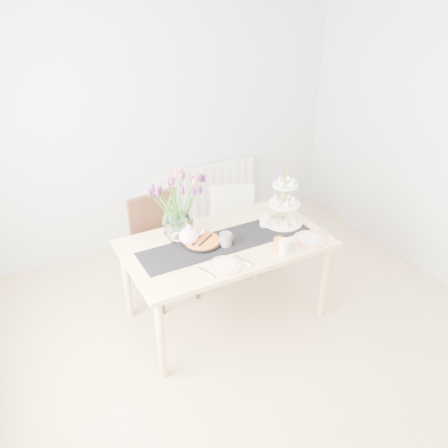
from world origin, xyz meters
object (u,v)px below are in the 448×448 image
teapot (189,236)px  tulip_vase (177,196)px  dining_table (226,250)px  mug_grey (226,240)px  cake_stand (284,209)px  mug_white (284,246)px  chair_white (234,224)px  plate_right (310,239)px  chair_brown (162,239)px  tart_tin (202,242)px  plate_left (225,265)px  mug_orange (279,244)px  radiator (206,191)px  cream_jug (265,221)px

teapot → tulip_vase: bearing=115.3°
dining_table → mug_grey: mug_grey is taller
cake_stand → mug_white: 0.46m
chair_white → plate_right: 0.98m
chair_brown → dining_table: bearing=-68.3°
teapot → tart_tin: teapot is taller
chair_brown → plate_left: size_ratio=3.91×
plate_left → plate_right: plate_right is taller
tulip_vase → cake_stand: tulip_vase is taller
dining_table → chair_brown: chair_brown is taller
mug_grey → mug_orange: mug_grey is taller
mug_grey → mug_orange: size_ratio=1.09×
tulip_vase → mug_grey: 0.51m
cake_stand → mug_grey: cake_stand is taller
chair_brown → mug_orange: chair_brown is taller
radiator → plate_right: plate_right is taller
chair_white → mug_grey: size_ratio=7.63×
tulip_vase → plate_right: size_ratio=2.50×
plate_left → tart_tin: bearing=92.2°
radiator → cake_stand: size_ratio=2.47×
dining_table → plate_right: bearing=-26.2°
tulip_vase → teapot: tulip_vase is taller
radiator → teapot: size_ratio=4.82×
teapot → plate_right: (0.87, -0.40, -0.07)m
plate_right → tart_tin: bearing=155.6°
teapot → mug_white: 0.74m
mug_white → cake_stand: bearing=48.0°
tulip_vase → cream_jug: size_ratio=7.25×
dining_table → mug_white: (0.32, -0.34, 0.13)m
dining_table → cream_jug: cream_jug is taller
cream_jug → tart_tin: 0.59m
cake_stand → cream_jug: bearing=168.9°
tart_tin → plate_left: 0.36m
mug_orange → teapot: bearing=110.2°
dining_table → cake_stand: cake_stand is taller
radiator → chair_brown: chair_brown is taller
cake_stand → dining_table: bearing=-176.6°
dining_table → cream_jug: bearing=9.0°
cake_stand → cream_jug: 0.19m
dining_table → teapot: teapot is taller
cream_jug → dining_table: bearing=-175.8°
cake_stand → mug_orange: 0.44m
mug_grey → plate_right: bearing=-33.6°
cream_jug → chair_brown: bearing=140.1°
mug_orange → cream_jug: bearing=38.6°
dining_table → plate_left: 0.35m
chair_white → cake_stand: bearing=-54.9°
dining_table → mug_orange: mug_orange is taller
tulip_vase → mug_grey: bearing=-48.9°
teapot → radiator: bearing=76.1°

